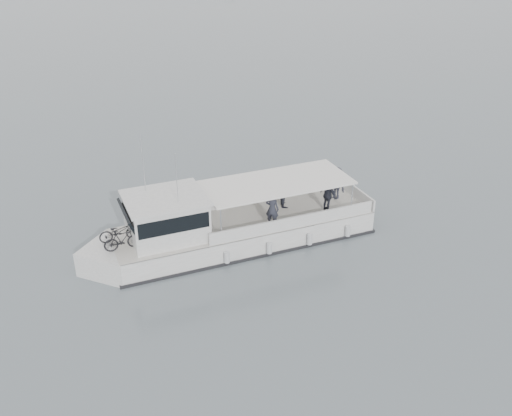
{
  "coord_description": "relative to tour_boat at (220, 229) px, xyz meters",
  "views": [
    {
      "loc": [
        0.62,
        -18.6,
        12.42
      ],
      "look_at": [
        1.03,
        2.41,
        1.6
      ],
      "focal_mm": 40.0,
      "sensor_mm": 36.0,
      "label": 1
    }
  ],
  "objects": [
    {
      "name": "ground",
      "position": [
        0.49,
        -2.01,
        -0.86
      ],
      "size": [
        1400.0,
        1400.0,
        0.0
      ],
      "primitive_type": "plane",
      "color": "slate",
      "rests_on": "ground"
    },
    {
      "name": "tour_boat",
      "position": [
        0.0,
        0.0,
        0.0
      ],
      "size": [
        12.22,
        6.91,
        5.25
      ],
      "rotation": [
        0.0,
        0.0,
        0.38
      ],
      "color": "silver",
      "rests_on": "ground"
    }
  ]
}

